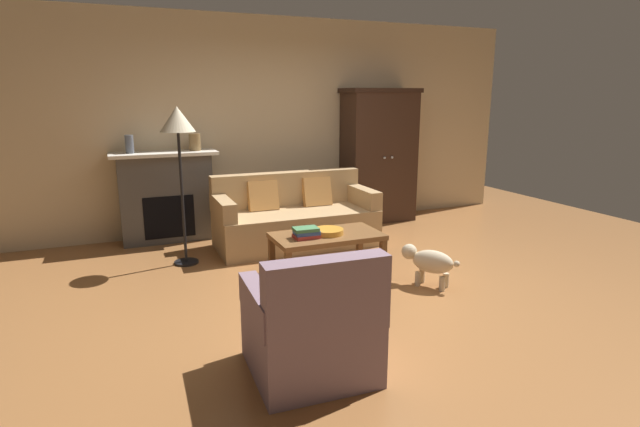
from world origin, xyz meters
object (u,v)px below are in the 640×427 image
fireplace (167,196)px  mantel_vase_bronze (195,142)px  couch (295,219)px  armchair_near_left (312,330)px  mantel_vase_slate (129,144)px  fruit_bowl (328,231)px  armoire (379,156)px  floor_lamp (178,129)px  book_stack (306,233)px  dog (429,262)px  coffee_table (327,239)px

fireplace → mantel_vase_bronze: size_ratio=6.02×
fireplace → couch: size_ratio=0.65×
armchair_near_left → mantel_vase_slate: bearing=103.8°
fruit_bowl → mantel_vase_slate: (-1.75, 1.87, 0.78)m
armoire → mantel_vase_slate: 3.34m
armoire → floor_lamp: bearing=-162.3°
fireplace → armoire: bearing=-1.5°
armoire → floor_lamp: 3.07m
book_stack → armchair_near_left: 1.79m
mantel_vase_slate → dog: mantel_vase_slate is taller
mantel_vase_slate → mantel_vase_bronze: (0.76, 0.00, -0.00)m
armoire → fruit_bowl: bearing=-131.1°
fireplace → dog: bearing=-50.6°
fireplace → coffee_table: size_ratio=1.15×
couch → dog: 1.93m
coffee_table → book_stack: 0.28m
mantel_vase_bronze → mantel_vase_slate: bearing=180.0°
coffee_table → mantel_vase_bronze: (-0.98, 1.86, 0.86)m
mantel_vase_slate → mantel_vase_bronze: mantel_vase_slate is taller
couch → mantel_vase_slate: size_ratio=8.95×
book_stack → fruit_bowl: bearing=9.8°
armoire → mantel_vase_bronze: (-2.57, 0.06, 0.28)m
fruit_bowl → armchair_near_left: (-0.87, -1.72, -0.13)m
fruit_bowl → book_stack: bearing=-170.2°
dog → mantel_vase_slate: bearing=134.2°
fireplace → armchair_near_left: bearing=-82.1°
armchair_near_left → dog: 1.91m
armoire → dog: size_ratio=3.83×
fireplace → armoire: size_ratio=0.67×
coffee_table → floor_lamp: 1.91m
coffee_table → mantel_vase_slate: size_ratio=5.11×
floor_lamp → armchair_near_left: bearing=-80.5°
mantel_vase_slate → book_stack: bearing=-52.1°
coffee_table → dog: size_ratio=2.23×
coffee_table → dog: (0.76, -0.71, -0.12)m
armoire → dog: bearing=-108.3°
couch → fireplace: bearing=150.6°
coffee_table → book_stack: (-0.25, -0.06, 0.11)m
mantel_vase_bronze → floor_lamp: (-0.32, -0.98, 0.23)m
armoire → coffee_table: 2.47m
book_stack → armchair_near_left: bearing=-110.0°
dog → fruit_bowl: bearing=137.2°
fruit_bowl → dog: fruit_bowl is taller
armoire → fruit_bowl: armoire is taller
couch → mantel_vase_bronze: size_ratio=9.21×
coffee_table → mantel_vase_slate: (-1.74, 1.86, 0.86)m
mantel_vase_slate → coffee_table: bearing=-46.9°
mantel_vase_slate → dog: size_ratio=0.44×
armoire → fireplace: bearing=178.5°
couch → book_stack: (-0.29, -1.14, 0.16)m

